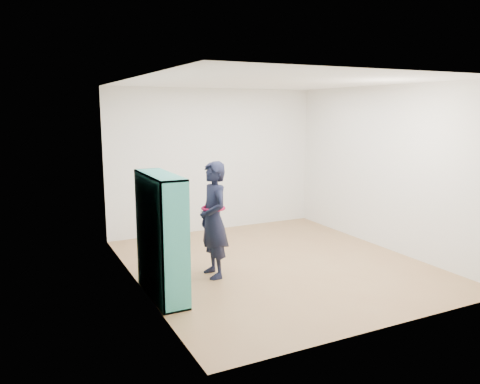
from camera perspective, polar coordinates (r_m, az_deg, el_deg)
name	(u,v)px	position (r m, az deg, el deg)	size (l,w,h in m)	color
floor	(276,264)	(6.94, 4.38, -8.72)	(4.50, 4.50, 0.00)	#986D45
ceiling	(278,82)	(6.58, 4.70, 13.25)	(4.50, 4.50, 0.00)	white
wall_left	(137,186)	(5.88, -12.48, 0.71)	(0.02, 4.50, 2.60)	white
wall_right	(385,168)	(7.84, 17.22, 2.80)	(0.02, 4.50, 2.60)	white
wall_back	(215,160)	(8.63, -3.13, 3.88)	(4.00, 0.02, 2.60)	white
wall_front	(393,205)	(4.87, 18.18, -1.50)	(4.00, 0.02, 2.60)	white
bookshelf	(159,238)	(5.66, -9.81, -5.55)	(0.33, 1.12, 1.49)	teal
person	(213,220)	(6.24, -3.25, -3.39)	(0.39, 0.58, 1.56)	black
smartphone	(202,212)	(6.24, -4.69, -2.44)	(0.03, 0.09, 0.13)	silver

